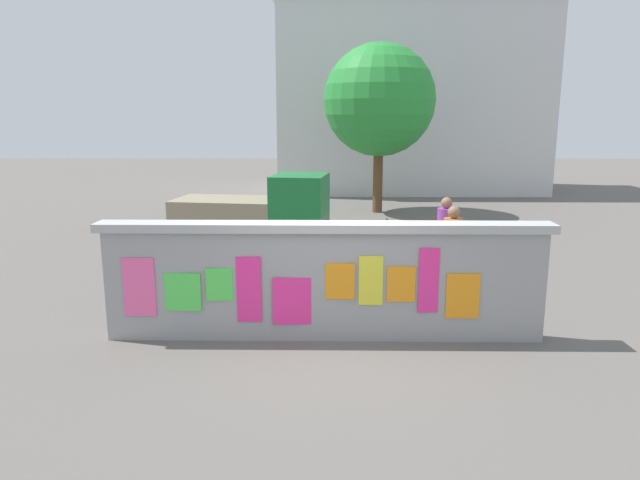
{
  "coord_description": "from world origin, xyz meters",
  "views": [
    {
      "loc": [
        0.06,
        -7.96,
        3.14
      ],
      "look_at": [
        -0.08,
        1.27,
        1.19
      ],
      "focal_mm": 32.5,
      "sensor_mm": 36.0,
      "label": 1
    }
  ],
  "objects_px": {
    "person_bystander": "(452,241)",
    "person_walking": "(445,229)",
    "tree_roadside": "(379,100)",
    "auto_rickshaw_truck": "(259,214)",
    "bicycle_near": "(337,275)",
    "motorcycle": "(413,238)",
    "bicycle_far": "(196,278)"
  },
  "relations": [
    {
      "from": "auto_rickshaw_truck",
      "to": "motorcycle",
      "type": "bearing_deg",
      "value": -10.43
    },
    {
      "from": "auto_rickshaw_truck",
      "to": "motorcycle",
      "type": "distance_m",
      "value": 3.65
    },
    {
      "from": "person_bystander",
      "to": "tree_roadside",
      "type": "height_order",
      "value": "tree_roadside"
    },
    {
      "from": "person_walking",
      "to": "motorcycle",
      "type": "bearing_deg",
      "value": 103.45
    },
    {
      "from": "bicycle_near",
      "to": "motorcycle",
      "type": "bearing_deg",
      "value": 58.21
    },
    {
      "from": "person_bystander",
      "to": "tree_roadside",
      "type": "xyz_separation_m",
      "value": [
        -0.56,
        9.37,
        2.71
      ]
    },
    {
      "from": "auto_rickshaw_truck",
      "to": "bicycle_near",
      "type": "relative_size",
      "value": 2.28
    },
    {
      "from": "auto_rickshaw_truck",
      "to": "tree_roadside",
      "type": "distance_m",
      "value": 7.33
    },
    {
      "from": "motorcycle",
      "to": "bicycle_far",
      "type": "xyz_separation_m",
      "value": [
        -4.27,
        -3.04,
        -0.1
      ]
    },
    {
      "from": "tree_roadside",
      "to": "bicycle_far",
      "type": "bearing_deg",
      "value": -112.63
    },
    {
      "from": "motorcycle",
      "to": "tree_roadside",
      "type": "xyz_separation_m",
      "value": [
        -0.26,
        6.57,
        3.23
      ]
    },
    {
      "from": "person_walking",
      "to": "bicycle_far",
      "type": "bearing_deg",
      "value": -163.32
    },
    {
      "from": "motorcycle",
      "to": "bicycle_near",
      "type": "bearing_deg",
      "value": -121.79
    },
    {
      "from": "bicycle_near",
      "to": "person_bystander",
      "type": "relative_size",
      "value": 1.02
    },
    {
      "from": "auto_rickshaw_truck",
      "to": "person_walking",
      "type": "xyz_separation_m",
      "value": [
        3.96,
        -2.3,
        0.09
      ]
    },
    {
      "from": "auto_rickshaw_truck",
      "to": "tree_roadside",
      "type": "xyz_separation_m",
      "value": [
        3.3,
        5.91,
        2.8
      ]
    },
    {
      "from": "bicycle_far",
      "to": "person_walking",
      "type": "distance_m",
      "value": 4.91
    },
    {
      "from": "bicycle_far",
      "to": "tree_roadside",
      "type": "relative_size",
      "value": 0.3
    },
    {
      "from": "auto_rickshaw_truck",
      "to": "person_walking",
      "type": "relative_size",
      "value": 2.33
    },
    {
      "from": "bicycle_far",
      "to": "person_bystander",
      "type": "distance_m",
      "value": 4.61
    },
    {
      "from": "bicycle_near",
      "to": "tree_roadside",
      "type": "xyz_separation_m",
      "value": [
        1.49,
        9.4,
        3.33
      ]
    },
    {
      "from": "auto_rickshaw_truck",
      "to": "person_walking",
      "type": "height_order",
      "value": "auto_rickshaw_truck"
    },
    {
      "from": "person_bystander",
      "to": "person_walking",
      "type": "bearing_deg",
      "value": 84.92
    },
    {
      "from": "motorcycle",
      "to": "tree_roadside",
      "type": "relative_size",
      "value": 0.34
    },
    {
      "from": "bicycle_near",
      "to": "person_bystander",
      "type": "bearing_deg",
      "value": 0.95
    },
    {
      "from": "person_walking",
      "to": "bicycle_near",
      "type": "bearing_deg",
      "value": -151.04
    },
    {
      "from": "bicycle_near",
      "to": "person_walking",
      "type": "height_order",
      "value": "person_walking"
    },
    {
      "from": "person_bystander",
      "to": "tree_roadside",
      "type": "distance_m",
      "value": 9.77
    },
    {
      "from": "motorcycle",
      "to": "bicycle_near",
      "type": "height_order",
      "value": "bicycle_near"
    },
    {
      "from": "auto_rickshaw_truck",
      "to": "motorcycle",
      "type": "height_order",
      "value": "auto_rickshaw_truck"
    },
    {
      "from": "bicycle_near",
      "to": "person_bystander",
      "type": "height_order",
      "value": "person_bystander"
    },
    {
      "from": "person_walking",
      "to": "tree_roadside",
      "type": "height_order",
      "value": "tree_roadside"
    }
  ]
}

